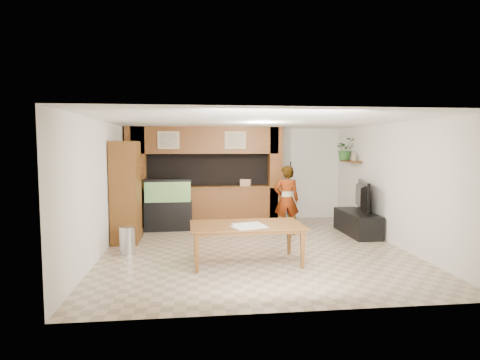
{
  "coord_description": "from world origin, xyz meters",
  "views": [
    {
      "loc": [
        -1.22,
        -8.09,
        2.13
      ],
      "look_at": [
        -0.21,
        0.6,
        1.36
      ],
      "focal_mm": 30.0,
      "sensor_mm": 36.0,
      "label": 1
    }
  ],
  "objects": [
    {
      "name": "wall_right",
      "position": [
        3.0,
        0.0,
        1.3
      ],
      "size": [
        0.0,
        6.5,
        6.5
      ],
      "primitive_type": "plane",
      "rotation": [
        1.57,
        0.0,
        -1.57
      ],
      "color": "beige",
      "rests_on": "floor"
    },
    {
      "name": "newspaper_a",
      "position": [
        -0.27,
        -1.3,
        0.71
      ],
      "size": [
        0.66,
        0.57,
        0.01
      ],
      "primitive_type": "cube",
      "rotation": [
        0.0,
        0.0,
        0.34
      ],
      "color": "silver",
      "rests_on": "dining_table"
    },
    {
      "name": "floor",
      "position": [
        0.0,
        0.0,
        0.0
      ],
      "size": [
        6.5,
        6.5,
        0.0
      ],
      "primitive_type": "plane",
      "color": "tan",
      "rests_on": "ground"
    },
    {
      "name": "person",
      "position": [
        0.97,
        1.18,
        0.82
      ],
      "size": [
        0.63,
        0.45,
        1.64
      ],
      "primitive_type": "imported",
      "rotation": [
        0.0,
        0.0,
        3.04
      ],
      "color": "#988053",
      "rests_on": "floor"
    },
    {
      "name": "newspaper_b",
      "position": [
        -0.26,
        -1.1,
        0.71
      ],
      "size": [
        0.6,
        0.49,
        0.01
      ],
      "primitive_type": "cube",
      "rotation": [
        0.0,
        0.0,
        0.24
      ],
      "color": "silver",
      "rests_on": "dining_table"
    },
    {
      "name": "television",
      "position": [
        2.65,
        0.98,
        0.91
      ],
      "size": [
        0.49,
        1.29,
        0.74
      ],
      "primitive_type": "imported",
      "rotation": [
        0.0,
        0.0,
        1.32
      ],
      "color": "black",
      "rests_on": "tv_stand"
    },
    {
      "name": "counter_box",
      "position": [
        0.15,
        2.45,
        1.13
      ],
      "size": [
        0.31,
        0.25,
        0.18
      ],
      "primitive_type": "cube",
      "rotation": [
        0.0,
        0.0,
        -0.33
      ],
      "color": "tan",
      "rests_on": "partition"
    },
    {
      "name": "tv_stand",
      "position": [
        2.65,
        0.98,
        0.27
      ],
      "size": [
        0.59,
        1.61,
        0.54
      ],
      "primitive_type": "cube",
      "color": "black",
      "rests_on": "floor"
    },
    {
      "name": "pantry_cabinet",
      "position": [
        -2.7,
        0.85,
        1.1
      ],
      "size": [
        0.55,
        0.9,
        2.21
      ],
      "primitive_type": "cube",
      "color": "brown",
      "rests_on": "floor"
    },
    {
      "name": "aquarium",
      "position": [
        -1.87,
        1.95,
        0.63
      ],
      "size": [
        1.16,
        0.44,
        1.29
      ],
      "rotation": [
        0.0,
        0.0,
        0.03
      ],
      "color": "black",
      "rests_on": "floor"
    },
    {
      "name": "wall_shelf",
      "position": [
        2.85,
        1.95,
        1.7
      ],
      "size": [
        0.25,
        0.9,
        0.04
      ],
      "primitive_type": "cube",
      "color": "brown",
      "rests_on": "wall_right"
    },
    {
      "name": "trash_can",
      "position": [
        -2.52,
        -0.22,
        0.27
      ],
      "size": [
        0.3,
        0.3,
        0.54
      ],
      "primitive_type": "cylinder",
      "color": "#B2B2B7",
      "rests_on": "floor"
    },
    {
      "name": "dining_table",
      "position": [
        -0.28,
        -1.09,
        0.35
      ],
      "size": [
        2.03,
        1.16,
        0.71
      ],
      "primitive_type": "imported",
      "rotation": [
        0.0,
        0.0,
        0.02
      ],
      "color": "brown",
      "rests_on": "floor"
    },
    {
      "name": "wall_back",
      "position": [
        0.0,
        3.25,
        1.3
      ],
      "size": [
        6.0,
        0.0,
        6.0
      ],
      "primitive_type": "plane",
      "rotation": [
        1.57,
        0.0,
        0.0
      ],
      "color": "beige",
      "rests_on": "floor"
    },
    {
      "name": "potted_plant",
      "position": [
        2.82,
        2.28,
        2.02
      ],
      "size": [
        0.54,
        0.47,
        0.6
      ],
      "primitive_type": "imported",
      "rotation": [
        0.0,
        0.0,
        0.02
      ],
      "color": "#2C5C25",
      "rests_on": "wall_shelf"
    },
    {
      "name": "wall_clock",
      "position": [
        -2.97,
        1.0,
        1.9
      ],
      "size": [
        0.05,
        0.25,
        0.25
      ],
      "color": "black",
      "rests_on": "wall_left"
    },
    {
      "name": "ceiling",
      "position": [
        0.0,
        0.0,
        2.6
      ],
      "size": [
        6.5,
        6.5,
        0.0
      ],
      "primitive_type": "plane",
      "color": "white",
      "rests_on": "wall_back"
    },
    {
      "name": "wall_left",
      "position": [
        -3.0,
        0.0,
        1.3
      ],
      "size": [
        0.0,
        6.5,
        6.5
      ],
      "primitive_type": "plane",
      "rotation": [
        1.57,
        0.0,
        1.57
      ],
      "color": "beige",
      "rests_on": "floor"
    },
    {
      "name": "microphone",
      "position": [
        1.02,
        1.02,
        1.68
      ],
      "size": [
        0.03,
        0.09,
        0.15
      ],
      "primitive_type": "cylinder",
      "rotation": [
        0.44,
        0.0,
        0.0
      ],
      "color": "black",
      "rests_on": "person"
    },
    {
      "name": "partition",
      "position": [
        -0.95,
        2.64,
        1.31
      ],
      "size": [
        4.2,
        0.99,
        2.6
      ],
      "color": "brown",
      "rests_on": "floor"
    },
    {
      "name": "photo_frame",
      "position": [
        2.85,
        1.77,
        1.82
      ],
      "size": [
        0.06,
        0.15,
        0.19
      ],
      "primitive_type": "cube",
      "rotation": [
        0.0,
        0.0,
        0.2
      ],
      "color": "tan",
      "rests_on": "wall_shelf"
    }
  ]
}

